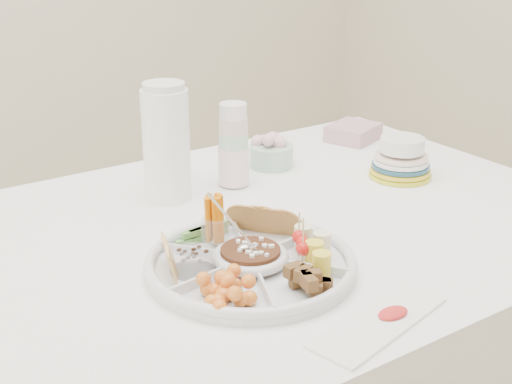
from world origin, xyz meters
TOP-DOWN VIEW (x-y plane):
  - dining_table at (0.00, 0.00)m, footprint 1.52×1.02m
  - party_tray at (-0.10, -0.16)m, footprint 0.43×0.43m
  - bean_dip at (-0.10, -0.16)m, footprint 0.12×0.12m
  - tortillas at (-0.00, -0.08)m, footprint 0.10×0.10m
  - carrot_cucumber at (-0.12, -0.03)m, footprint 0.12×0.12m
  - pita_raisins at (-0.22, -0.12)m, footprint 0.13×0.13m
  - cherries at (-0.20, -0.24)m, footprint 0.13×0.13m
  - granola_chunks at (-0.08, -0.29)m, footprint 0.10×0.10m
  - banana_tomato at (0.02, -0.21)m, footprint 0.13×0.13m
  - cup_stack at (0.11, 0.22)m, footprint 0.09×0.09m
  - thermos at (-0.06, 0.24)m, footprint 0.12×0.12m
  - flower_bowl at (0.26, 0.28)m, footprint 0.14×0.14m
  - napkin_stack at (0.58, 0.33)m, footprint 0.17×0.16m
  - plate_stack at (0.48, 0.04)m, footprint 0.17×0.17m
  - placemat at (-0.03, -0.42)m, footprint 0.29×0.15m

SIDE VIEW (x-z plane):
  - dining_table at x=0.00m, z-range 0.00..0.76m
  - placemat at x=-0.03m, z-range 0.76..0.76m
  - party_tray at x=-0.10m, z-range 0.76..0.80m
  - napkin_stack at x=0.58m, z-range 0.76..0.80m
  - bean_dip at x=-0.10m, z-range 0.77..0.81m
  - cherries at x=-0.20m, z-range 0.77..0.82m
  - granola_chunks at x=-0.08m, z-range 0.77..0.81m
  - flower_bowl at x=0.26m, z-range 0.76..0.84m
  - tortillas at x=0.00m, z-range 0.78..0.83m
  - pita_raisins at x=-0.22m, z-range 0.77..0.83m
  - plate_stack at x=0.48m, z-range 0.76..0.86m
  - banana_tomato at x=0.02m, z-range 0.77..0.86m
  - carrot_cucumber at x=-0.12m, z-range 0.77..0.87m
  - cup_stack at x=0.11m, z-range 0.76..0.96m
  - thermos at x=-0.06m, z-range 0.76..1.03m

